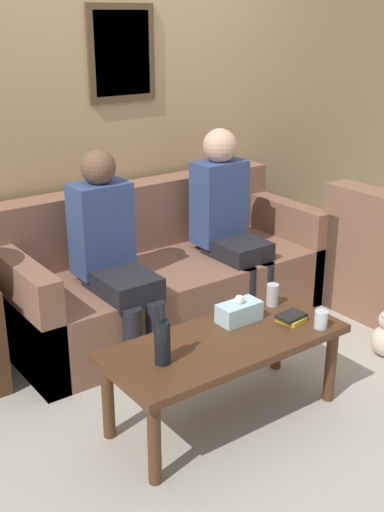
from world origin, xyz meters
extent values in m
plane|color=#ADA899|center=(0.00, 0.00, 0.00)|extent=(16.00, 16.00, 0.00)
cube|color=tan|center=(0.00, 1.00, 1.30)|extent=(9.00, 0.06, 2.60)
cube|color=#4C3823|center=(0.00, 0.96, 1.70)|extent=(0.48, 0.02, 0.60)
cube|color=silver|center=(0.00, 0.95, 1.70)|extent=(0.40, 0.01, 0.52)
cube|color=brown|center=(0.00, 0.48, 0.21)|extent=(2.13, 0.89, 0.42)
cube|color=brown|center=(0.00, 0.82, 0.65)|extent=(2.13, 0.20, 0.46)
cube|color=brown|center=(-1.00, 0.48, 0.34)|extent=(0.14, 0.89, 0.68)
cube|color=brown|center=(1.00, 0.48, 0.34)|extent=(0.14, 0.89, 0.68)
cube|color=brown|center=(1.46, 0.01, 0.34)|extent=(0.89, 0.14, 0.68)
cube|color=#4C2D19|center=(-0.38, -0.61, 0.43)|extent=(1.22, 0.53, 0.04)
cylinder|color=#4C2D19|center=(-0.94, -0.81, 0.21)|extent=(0.06, 0.06, 0.41)
cylinder|color=#4C2D19|center=(0.17, -0.81, 0.21)|extent=(0.06, 0.06, 0.41)
cylinder|color=#4C2D19|center=(-0.94, -0.40, 0.21)|extent=(0.06, 0.06, 0.41)
cylinder|color=#4C2D19|center=(0.17, -0.40, 0.21)|extent=(0.06, 0.06, 0.41)
cylinder|color=black|center=(-0.76, -0.62, 0.56)|extent=(0.07, 0.07, 0.21)
cylinder|color=black|center=(-0.76, -0.62, 0.70)|extent=(0.03, 0.03, 0.09)
cylinder|color=silver|center=(0.08, -0.80, 0.50)|extent=(0.07, 0.07, 0.09)
cube|color=gold|center=(0.01, -0.66, 0.46)|extent=(0.13, 0.14, 0.02)
cube|color=black|center=(0.01, -0.66, 0.48)|extent=(0.15, 0.11, 0.02)
cylinder|color=#BCBCC1|center=(0.06, -0.46, 0.51)|extent=(0.07, 0.07, 0.12)
cube|color=silver|center=(-0.20, -0.49, 0.50)|extent=(0.23, 0.12, 0.10)
sphere|color=white|center=(-0.20, -0.49, 0.57)|extent=(0.05, 0.05, 0.05)
cube|color=black|center=(-0.47, 0.23, 0.47)|extent=(0.31, 0.45, 0.14)
cylinder|color=black|center=(-0.55, 0.01, 0.21)|extent=(0.11, 0.11, 0.42)
cylinder|color=black|center=(-0.40, 0.01, 0.21)|extent=(0.11, 0.11, 0.42)
cube|color=#33477A|center=(-0.47, 0.46, 0.75)|extent=(0.34, 0.22, 0.55)
sphere|color=brown|center=(-0.47, 0.46, 1.12)|extent=(0.20, 0.20, 0.20)
cube|color=black|center=(0.43, 0.28, 0.47)|extent=(0.31, 0.40, 0.14)
cylinder|color=black|center=(0.35, 0.08, 0.21)|extent=(0.11, 0.11, 0.42)
cylinder|color=black|center=(0.51, 0.08, 0.21)|extent=(0.11, 0.11, 0.42)
cube|color=#33477A|center=(0.43, 0.48, 0.75)|extent=(0.34, 0.22, 0.56)
sphere|color=tan|center=(0.43, 0.48, 1.13)|extent=(0.22, 0.22, 0.22)
camera|label=1|loc=(-2.16, -2.76, 1.94)|focal=45.00mm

